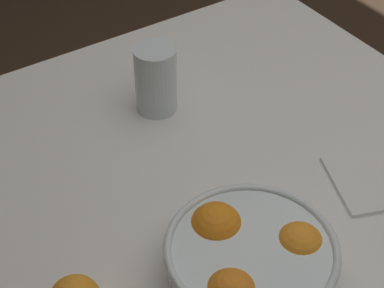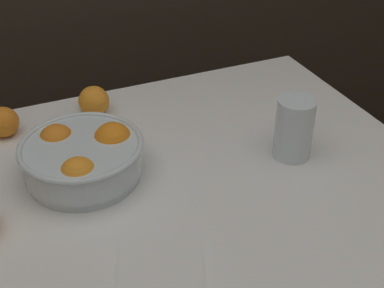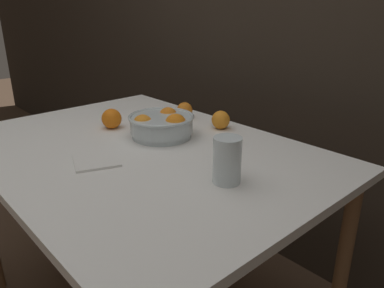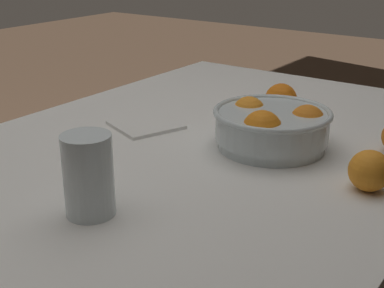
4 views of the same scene
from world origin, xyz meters
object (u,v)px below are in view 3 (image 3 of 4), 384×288
orange_loose_front (112,119)px  fruit_bowl (162,124)px  juice_glass (227,162)px  orange_loose_aside (221,120)px  orange_loose_near_bowl (185,110)px

orange_loose_front → fruit_bowl: bearing=21.9°
juice_glass → orange_loose_aside: juice_glass is taller
juice_glass → orange_loose_near_bowl: 0.65m
juice_glass → fruit_bowl: bearing=166.7°
fruit_bowl → orange_loose_front: fruit_bowl is taller
juice_glass → orange_loose_front: juice_glass is taller
orange_loose_front → orange_loose_aside: orange_loose_front is taller
orange_loose_near_bowl → orange_loose_front: orange_loose_front is taller
fruit_bowl → orange_loose_front: size_ratio=3.10×
juice_glass → orange_loose_aside: size_ratio=1.82×
orange_loose_near_bowl → orange_loose_aside: 0.21m
fruit_bowl → juice_glass: juice_glass is taller
juice_glass → orange_loose_near_bowl: bearing=149.6°
fruit_bowl → orange_loose_front: (-0.22, -0.09, -0.01)m
orange_loose_front → orange_loose_aside: (0.30, 0.33, -0.00)m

